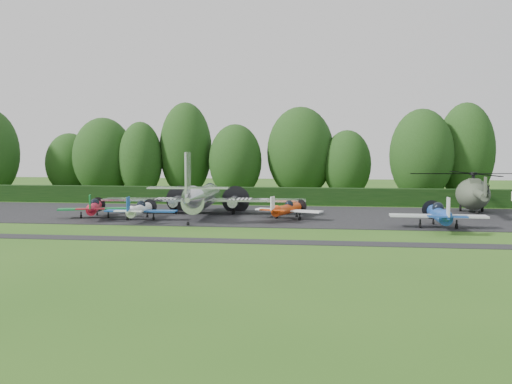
# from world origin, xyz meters

# --- Properties ---
(ground) EXTENTS (160.00, 160.00, 0.00)m
(ground) POSITION_xyz_m (0.00, 0.00, 0.00)
(ground) COLOR #2C5718
(ground) RESTS_ON ground
(apron) EXTENTS (70.00, 18.00, 0.01)m
(apron) POSITION_xyz_m (0.00, 10.00, 0.00)
(apron) COLOR black
(apron) RESTS_ON ground
(taxiway_verge) EXTENTS (70.00, 2.00, 0.00)m
(taxiway_verge) POSITION_xyz_m (0.00, -6.00, 0.00)
(taxiway_verge) COLOR black
(taxiway_verge) RESTS_ON ground
(hedgerow) EXTENTS (90.00, 1.60, 2.00)m
(hedgerow) POSITION_xyz_m (0.00, 21.00, 0.00)
(hedgerow) COLOR black
(hedgerow) RESTS_ON ground
(transport_plane) EXTENTS (20.06, 15.38, 6.43)m
(transport_plane) POSITION_xyz_m (-4.18, 8.75, 1.79)
(transport_plane) COLOR silver
(transport_plane) RESTS_ON ground
(light_plane_red) EXTENTS (6.61, 6.95, 2.54)m
(light_plane_red) POSITION_xyz_m (-13.46, 4.99, 1.06)
(light_plane_red) COLOR #A80F27
(light_plane_red) RESTS_ON ground
(light_plane_white) EXTENTS (6.49, 6.82, 2.49)m
(light_plane_white) POSITION_xyz_m (-8.76, 3.97, 1.04)
(light_plane_white) COLOR white
(light_plane_white) RESTS_ON ground
(light_plane_orange) EXTENTS (6.32, 6.65, 2.43)m
(light_plane_orange) POSITION_xyz_m (4.26, 6.47, 1.01)
(light_plane_orange) COLOR red
(light_plane_orange) RESTS_ON ground
(light_plane_blue) EXTENTS (7.67, 8.07, 2.95)m
(light_plane_blue) POSITION_xyz_m (16.88, 2.04, 1.23)
(light_plane_blue) COLOR #184095
(light_plane_blue) RESTS_ON ground
(helicopter) EXTENTS (12.78, 14.96, 4.12)m
(helicopter) POSITION_xyz_m (22.47, 14.87, 2.21)
(helicopter) COLOR #404938
(helicopter) RESTS_ON ground
(tree_1) EXTENTS (6.89, 6.89, 8.80)m
(tree_1) POSITION_xyz_m (-29.43, 33.36, 4.39)
(tree_1) COLOR black
(tree_1) RESTS_ON ground
(tree_2) EXTENTS (7.17, 7.17, 12.37)m
(tree_2) POSITION_xyz_m (25.06, 30.28, 6.17)
(tree_2) COLOR black
(tree_2) RESTS_ON ground
(tree_3) EXTENTS (6.25, 6.25, 8.96)m
(tree_3) POSITION_xyz_m (10.21, 30.27, 4.47)
(tree_3) COLOR black
(tree_3) RESTS_ON ground
(tree_4) EXTENTS (7.85, 7.85, 11.48)m
(tree_4) POSITION_xyz_m (19.29, 27.98, 5.73)
(tree_4) COLOR black
(tree_4) RESTS_ON ground
(tree_5) EXTENTS (7.06, 7.06, 9.79)m
(tree_5) POSITION_xyz_m (-4.49, 29.93, 4.89)
(tree_5) COLOR black
(tree_5) RESTS_ON ground
(tree_6) EXTENTS (5.86, 5.86, 10.16)m
(tree_6) POSITION_xyz_m (-17.32, 29.11, 5.06)
(tree_6) COLOR black
(tree_6) RESTS_ON ground
(tree_8) EXTENTS (8.29, 8.29, 10.80)m
(tree_8) POSITION_xyz_m (-22.99, 30.12, 5.39)
(tree_8) COLOR black
(tree_8) RESTS_ON ground
(tree_9) EXTENTS (8.92, 8.92, 12.10)m
(tree_9) POSITION_xyz_m (4.06, 31.32, 6.04)
(tree_9) COLOR black
(tree_9) RESTS_ON ground
(tree_10) EXTENTS (7.13, 7.13, 12.85)m
(tree_10) POSITION_xyz_m (-11.62, 31.29, 6.41)
(tree_10) COLOR black
(tree_10) RESTS_ON ground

